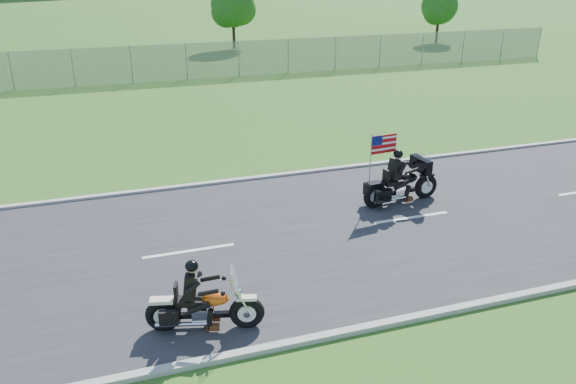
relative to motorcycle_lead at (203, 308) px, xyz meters
name	(u,v)px	position (x,y,z in m)	size (l,w,h in m)	color
ground	(269,241)	(2.18, 3.07, -0.48)	(420.00, 420.00, 0.00)	#235119
road	(269,240)	(2.18, 3.07, -0.46)	(120.00, 8.00, 0.04)	#28282B
curb_north	(233,181)	(2.18, 7.12, -0.43)	(120.00, 0.18, 0.12)	#9E9B93
curb_south	(329,336)	(2.18, -0.98, -0.43)	(120.00, 0.18, 0.12)	#9E9B93
fence	(73,68)	(-2.82, 23.07, 0.52)	(60.00, 0.03, 2.00)	gray
tree_fence_near	(233,7)	(8.22, 33.11, 2.49)	(3.52, 3.28, 4.75)	#382316
tree_fence_far	(440,8)	(24.22, 31.10, 2.16)	(3.08, 2.87, 4.20)	#382316
motorcycle_lead	(203,308)	(0.00, 0.00, 0.00)	(2.22, 0.91, 1.52)	black
motorcycle_follow	(401,185)	(6.39, 4.09, 0.08)	(2.45, 0.84, 2.05)	black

